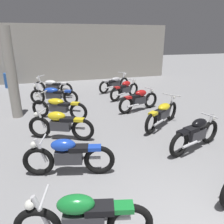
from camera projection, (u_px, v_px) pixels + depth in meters
back_wall at (74, 53)px, 14.20m from camera, size 13.19×0.24×3.60m
support_pillar at (11, 74)px, 7.58m from camera, size 0.36×0.36×3.20m
motorcycle_left_row_0 at (83, 218)px, 3.00m from camera, size 1.94×0.66×0.88m
motorcycle_left_row_1 at (68, 156)px, 4.59m from camera, size 1.93×0.67×0.88m
motorcycle_left_row_2 at (60, 124)px, 6.20m from camera, size 1.83×0.93×0.88m
motorcycle_left_row_3 at (58, 107)px, 7.76m from camera, size 1.91×1.22×0.97m
motorcycle_left_row_4 at (54, 95)px, 9.38m from camera, size 2.03×1.05×0.97m
motorcycle_left_row_5 at (52, 86)px, 10.95m from camera, size 1.92×1.22×0.97m
motorcycle_right_row_1 at (196, 133)px, 5.63m from camera, size 1.91×0.75×0.88m
motorcycle_right_row_2 at (163, 113)px, 7.12m from camera, size 1.86×1.31×0.97m
motorcycle_right_row_3 at (139, 100)px, 8.63m from camera, size 1.92×0.73×0.88m
motorcycle_right_row_4 at (125, 89)px, 10.31m from camera, size 1.79×1.02×0.88m
motorcycle_right_row_5 at (115, 83)px, 11.71m from camera, size 2.00×1.11×0.97m
oil_drum at (9, 80)px, 12.59m from camera, size 0.59×0.59×0.85m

